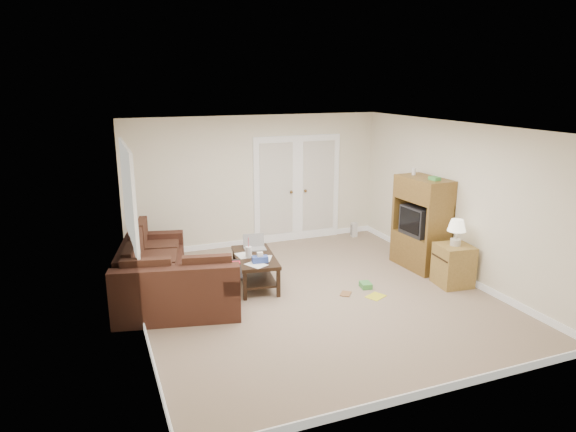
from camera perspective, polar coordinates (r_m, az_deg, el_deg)
name	(u,v)px	position (r m, az deg, el deg)	size (l,w,h in m)	color
floor	(314,296)	(7.78, 2.90, -8.83)	(5.50, 5.50, 0.00)	gray
ceiling	(316,127)	(7.15, 3.16, 9.85)	(5.00, 5.50, 0.02)	white
wall_left	(135,233)	(6.76, -16.67, -1.86)	(0.02, 5.50, 2.50)	white
wall_right	(457,201)	(8.68, 18.24, 1.64)	(0.02, 5.50, 2.50)	white
wall_back	(256,181)	(9.87, -3.59, 3.88)	(5.00, 0.02, 2.50)	white
wall_front	(434,283)	(5.12, 15.95, -7.18)	(5.00, 0.02, 2.50)	white
baseboards	(314,293)	(7.76, 2.91, -8.49)	(5.00, 5.50, 0.10)	white
french_doors	(297,189)	(10.17, 1.05, 3.00)	(1.80, 0.05, 2.13)	white
window_left	(129,194)	(7.66, -17.26, 2.34)	(0.05, 1.92, 1.42)	white
sectional_sofa	(163,278)	(7.81, -13.73, -6.71)	(1.84, 2.85, 0.79)	#45251A
coffee_table	(255,268)	(8.10, -3.67, -5.84)	(0.74, 1.25, 0.80)	black
tv_armoire	(421,223)	(8.96, 14.61, -0.72)	(0.59, 1.00, 1.68)	brown
side_cabinet	(454,262)	(8.43, 17.93, -4.86)	(0.56, 0.56, 1.07)	olive
space_heater	(354,230)	(10.64, 7.35, -1.51)	(0.12, 0.10, 0.30)	silver
floor_magazine	(376,296)	(7.85, 9.72, -8.79)	(0.28, 0.22, 0.01)	yellow
floor_greenbox	(366,285)	(8.13, 8.62, -7.60)	(0.15, 0.21, 0.08)	#479B46
floor_book	(341,293)	(7.87, 5.90, -8.53)	(0.15, 0.20, 0.02)	brown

